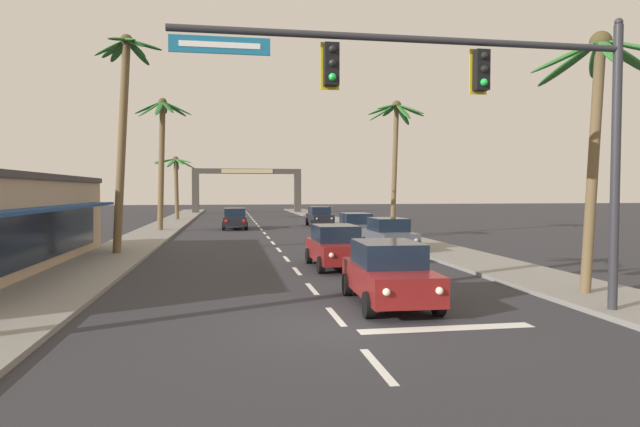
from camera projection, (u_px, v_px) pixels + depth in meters
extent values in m
plane|color=#2D2D33|center=(344.00, 326.00, 12.29)|extent=(220.00, 220.00, 0.00)
cube|color=gray|center=(401.00, 240.00, 33.28)|extent=(3.20, 110.00, 0.14)
cube|color=gray|center=(134.00, 244.00, 30.71)|extent=(3.20, 110.00, 0.14)
cube|color=silver|center=(378.00, 366.00, 9.48)|extent=(0.16, 2.00, 0.01)
cube|color=silver|center=(336.00, 316.00, 13.21)|extent=(0.16, 2.00, 0.01)
cube|color=silver|center=(312.00, 289.00, 16.94)|extent=(0.16, 2.00, 0.01)
cube|color=silver|center=(297.00, 271.00, 20.67)|extent=(0.16, 2.00, 0.01)
cube|color=silver|center=(286.00, 259.00, 24.40)|extent=(0.16, 2.00, 0.01)
cube|color=silver|center=(279.00, 250.00, 28.13)|extent=(0.16, 2.00, 0.01)
cube|color=silver|center=(273.00, 243.00, 31.86)|extent=(0.16, 2.00, 0.01)
cube|color=silver|center=(268.00, 237.00, 35.59)|extent=(0.16, 2.00, 0.01)
cube|color=silver|center=(264.00, 233.00, 39.32)|extent=(0.16, 2.00, 0.01)
cube|color=silver|center=(261.00, 229.00, 43.05)|extent=(0.16, 2.00, 0.01)
cube|color=silver|center=(259.00, 226.00, 46.78)|extent=(0.16, 2.00, 0.01)
cube|color=silver|center=(256.00, 224.00, 50.51)|extent=(0.16, 2.00, 0.01)
cube|color=silver|center=(255.00, 221.00, 54.24)|extent=(0.16, 2.00, 0.01)
cube|color=silver|center=(253.00, 219.00, 57.97)|extent=(0.16, 2.00, 0.01)
cube|color=silver|center=(251.00, 218.00, 61.70)|extent=(0.16, 2.00, 0.01)
cube|color=silver|center=(250.00, 216.00, 65.43)|extent=(0.16, 2.00, 0.01)
cube|color=silver|center=(249.00, 215.00, 69.16)|extent=(0.16, 2.00, 0.01)
cube|color=silver|center=(248.00, 214.00, 72.89)|extent=(0.16, 2.00, 0.01)
cube|color=silver|center=(247.00, 212.00, 76.62)|extent=(0.16, 2.00, 0.01)
cube|color=silver|center=(246.00, 211.00, 80.35)|extent=(0.16, 2.00, 0.01)
cube|color=silver|center=(447.00, 328.00, 12.06)|extent=(4.00, 0.44, 0.01)
cylinder|color=#2D2D33|center=(615.00, 171.00, 13.24)|extent=(0.22, 0.22, 7.03)
cylinder|color=#2D2D33|center=(408.00, 39.00, 12.25)|extent=(10.54, 0.16, 0.16)
sphere|color=#2D2D33|center=(619.00, 22.00, 13.10)|extent=(0.20, 0.20, 0.20)
cube|color=black|center=(481.00, 70.00, 12.55)|extent=(0.32, 0.26, 0.92)
sphere|color=black|center=(484.00, 56.00, 12.40)|extent=(0.17, 0.17, 0.17)
sphere|color=black|center=(484.00, 69.00, 12.41)|extent=(0.17, 0.17, 0.17)
sphere|color=#1EE54C|center=(484.00, 82.00, 12.42)|extent=(0.17, 0.17, 0.17)
cube|color=yellow|center=(478.00, 72.00, 12.71)|extent=(0.42, 0.03, 1.04)
cube|color=black|center=(331.00, 64.00, 11.97)|extent=(0.32, 0.26, 0.92)
sphere|color=black|center=(332.00, 49.00, 11.82)|extent=(0.17, 0.17, 0.17)
sphere|color=black|center=(332.00, 63.00, 11.83)|extent=(0.17, 0.17, 0.17)
sphere|color=#1EE54C|center=(332.00, 77.00, 11.84)|extent=(0.17, 0.17, 0.17)
cube|color=yellow|center=(330.00, 66.00, 12.13)|extent=(0.42, 0.03, 1.04)
cube|color=#196B93|center=(220.00, 45.00, 11.58)|extent=(2.13, 0.05, 0.36)
cube|color=white|center=(220.00, 45.00, 11.55)|extent=(1.70, 0.01, 0.12)
cube|color=maroon|center=(389.00, 280.00, 14.52)|extent=(1.91, 4.36, 0.72)
cube|color=black|center=(387.00, 253.00, 14.64)|extent=(1.68, 2.26, 0.64)
cylinder|color=black|center=(438.00, 303.00, 13.24)|extent=(0.24, 0.65, 0.64)
cylinder|color=black|center=(369.00, 305.00, 13.02)|extent=(0.24, 0.65, 0.64)
cylinder|color=black|center=(405.00, 283.00, 16.05)|extent=(0.24, 0.65, 0.64)
cylinder|color=black|center=(347.00, 285.00, 15.83)|extent=(0.24, 0.65, 0.64)
sphere|color=#F9EFC6|center=(440.00, 291.00, 12.45)|extent=(0.18, 0.18, 0.18)
sphere|color=#F9EFC6|center=(387.00, 292.00, 12.29)|extent=(0.18, 0.18, 0.18)
cube|color=red|center=(392.00, 265.00, 16.74)|extent=(0.24, 0.07, 0.20)
cube|color=red|center=(349.00, 265.00, 16.57)|extent=(0.24, 0.07, 0.20)
cube|color=maroon|center=(336.00, 251.00, 21.57)|extent=(1.81, 4.32, 0.72)
cube|color=black|center=(335.00, 233.00, 21.69)|extent=(1.63, 2.22, 0.64)
cylinder|color=black|center=(366.00, 264.00, 20.35)|extent=(0.23, 0.64, 0.64)
cylinder|color=black|center=(321.00, 265.00, 20.04)|extent=(0.23, 0.64, 0.64)
cylinder|color=black|center=(349.00, 255.00, 23.14)|extent=(0.23, 0.64, 0.64)
cylinder|color=black|center=(309.00, 256.00, 22.83)|extent=(0.23, 0.64, 0.64)
sphere|color=#F9EFC6|center=(365.00, 254.00, 19.55)|extent=(0.18, 0.18, 0.18)
sphere|color=#F9EFC6|center=(331.00, 255.00, 19.33)|extent=(0.18, 0.18, 0.18)
cube|color=red|center=(341.00, 243.00, 23.81)|extent=(0.24, 0.06, 0.20)
cube|color=red|center=(311.00, 243.00, 23.58)|extent=(0.24, 0.06, 0.20)
cube|color=black|center=(235.00, 221.00, 43.29)|extent=(1.80, 4.32, 0.72)
cube|color=black|center=(235.00, 212.00, 43.12)|extent=(1.62, 2.22, 0.64)
cylinder|color=black|center=(224.00, 224.00, 44.57)|extent=(0.23, 0.64, 0.64)
cylinder|color=black|center=(245.00, 224.00, 44.84)|extent=(0.23, 0.64, 0.64)
cylinder|color=black|center=(224.00, 226.00, 41.77)|extent=(0.23, 0.64, 0.64)
cylinder|color=black|center=(246.00, 226.00, 42.04)|extent=(0.23, 0.64, 0.64)
sphere|color=#B2B2AD|center=(227.00, 218.00, 45.33)|extent=(0.18, 0.18, 0.18)
sphere|color=#B2B2AD|center=(242.00, 218.00, 45.53)|extent=(0.18, 0.18, 0.18)
cube|color=red|center=(226.00, 221.00, 41.05)|extent=(0.24, 0.06, 0.20)
cube|color=red|center=(244.00, 221.00, 41.26)|extent=(0.24, 0.06, 0.20)
cube|color=#4C515B|center=(389.00, 238.00, 27.17)|extent=(1.82, 4.32, 0.72)
cube|color=black|center=(388.00, 224.00, 27.29)|extent=(1.63, 2.22, 0.64)
cylinder|color=black|center=(415.00, 248.00, 25.94)|extent=(0.23, 0.64, 0.64)
cylinder|color=black|center=(380.00, 249.00, 25.64)|extent=(0.23, 0.64, 0.64)
cylinder|color=black|center=(397.00, 242.00, 28.73)|extent=(0.23, 0.64, 0.64)
cylinder|color=black|center=(365.00, 243.00, 28.43)|extent=(0.23, 0.64, 0.64)
sphere|color=#B2B2AD|center=(416.00, 240.00, 25.14)|extent=(0.18, 0.18, 0.18)
sphere|color=#B2B2AD|center=(390.00, 241.00, 24.92)|extent=(0.18, 0.18, 0.18)
cube|color=red|center=(389.00, 233.00, 29.41)|extent=(0.24, 0.06, 0.20)
cube|color=red|center=(365.00, 233.00, 29.17)|extent=(0.24, 0.06, 0.20)
cube|color=#4C515B|center=(356.00, 230.00, 33.22)|extent=(1.78, 4.31, 0.72)
cube|color=black|center=(356.00, 218.00, 33.34)|extent=(1.61, 2.21, 0.64)
cylinder|color=black|center=(376.00, 237.00, 31.98)|extent=(0.22, 0.64, 0.64)
cylinder|color=black|center=(347.00, 238.00, 31.70)|extent=(0.22, 0.64, 0.64)
cylinder|color=black|center=(364.00, 234.00, 34.78)|extent=(0.22, 0.64, 0.64)
cylinder|color=black|center=(338.00, 234.00, 34.50)|extent=(0.22, 0.64, 0.64)
sphere|color=#B2B2AD|center=(375.00, 231.00, 31.18)|extent=(0.18, 0.18, 0.18)
sphere|color=#B2B2AD|center=(354.00, 231.00, 30.98)|extent=(0.18, 0.18, 0.18)
cube|color=red|center=(359.00, 226.00, 35.46)|extent=(0.24, 0.06, 0.20)
cube|color=red|center=(339.00, 226.00, 35.24)|extent=(0.24, 0.06, 0.20)
cube|color=black|center=(320.00, 218.00, 46.85)|extent=(1.82, 4.32, 0.72)
cube|color=black|center=(319.00, 210.00, 46.97)|extent=(1.63, 2.22, 0.64)
cylinder|color=black|center=(333.00, 223.00, 45.62)|extent=(0.23, 0.64, 0.64)
cylinder|color=black|center=(313.00, 224.00, 45.32)|extent=(0.23, 0.64, 0.64)
cylinder|color=black|center=(326.00, 221.00, 48.41)|extent=(0.23, 0.64, 0.64)
cylinder|color=black|center=(307.00, 222.00, 48.11)|extent=(0.23, 0.64, 0.64)
sphere|color=#B2B2AD|center=(332.00, 219.00, 44.82)|extent=(0.18, 0.18, 0.18)
sphere|color=#B2B2AD|center=(317.00, 219.00, 44.60)|extent=(0.18, 0.18, 0.18)
cube|color=red|center=(323.00, 216.00, 49.09)|extent=(0.24, 0.06, 0.20)
cube|color=red|center=(308.00, 216.00, 48.85)|extent=(0.24, 0.06, 0.20)
cylinder|color=brown|center=(122.00, 149.00, 25.42)|extent=(0.96, 0.38, 9.94)
ellipsoid|color=#2D702D|center=(145.00, 45.00, 25.50)|extent=(1.66, 0.61, 0.51)
ellipsoid|color=#2D702D|center=(138.00, 53.00, 25.87)|extent=(1.21, 1.37, 1.03)
ellipsoid|color=#2D702D|center=(136.00, 49.00, 26.03)|extent=(1.00, 1.63, 0.61)
ellipsoid|color=#2D702D|center=(119.00, 51.00, 25.74)|extent=(1.26, 1.40, 0.93)
ellipsoid|color=#2D702D|center=(114.00, 49.00, 25.55)|extent=(1.52, 1.15, 0.83)
ellipsoid|color=#2D702D|center=(111.00, 48.00, 25.02)|extent=(1.52, 0.69, 0.98)
ellipsoid|color=#2D702D|center=(118.00, 39.00, 24.48)|extent=(0.89, 1.67, 0.51)
ellipsoid|color=#2D702D|center=(130.00, 40.00, 24.58)|extent=(0.94, 1.66, 0.51)
ellipsoid|color=#2D702D|center=(135.00, 43.00, 24.75)|extent=(1.28, 1.49, 0.71)
sphere|color=#4C4223|center=(126.00, 41.00, 25.26)|extent=(0.60, 0.60, 0.60)
cylinder|color=brown|center=(161.00, 167.00, 40.44)|extent=(0.72, 0.42, 9.55)
ellipsoid|color=#236028|center=(177.00, 108.00, 40.38)|extent=(2.20, 0.57, 1.12)
ellipsoid|color=#236028|center=(175.00, 109.00, 41.13)|extent=(1.90, 1.80, 1.02)
ellipsoid|color=#236028|center=(164.00, 108.00, 41.38)|extent=(0.44, 2.30, 0.74)
ellipsoid|color=#236028|center=(149.00, 108.00, 40.37)|extent=(2.24, 0.93, 1.03)
ellipsoid|color=#236028|center=(151.00, 109.00, 39.61)|extent=(1.88, 1.48, 1.43)
ellipsoid|color=#236028|center=(159.00, 108.00, 39.32)|extent=(0.66, 2.06, 1.40)
ellipsoid|color=#236028|center=(168.00, 107.00, 39.45)|extent=(1.31, 2.09, 1.22)
sphere|color=#4C4223|center=(163.00, 102.00, 40.26)|extent=(0.60, 0.60, 0.60)
cylinder|color=brown|center=(176.00, 190.00, 55.47)|extent=(0.50, 0.41, 6.19)
ellipsoid|color=#2D702D|center=(185.00, 164.00, 55.30)|extent=(2.11, 0.82, 1.16)
ellipsoid|color=#2D702D|center=(185.00, 164.00, 55.97)|extent=(2.06, 1.35, 1.05)
ellipsoid|color=#2D702D|center=(177.00, 164.00, 56.34)|extent=(0.43, 2.07, 1.17)
ellipsoid|color=#2D702D|center=(171.00, 163.00, 56.17)|extent=(1.41, 2.09, 0.91)
ellipsoid|color=#2D702D|center=(165.00, 161.00, 55.36)|extent=(2.26, 0.81, 0.67)
ellipsoid|color=#2D702D|center=(165.00, 161.00, 54.74)|extent=(2.22, 1.24, 0.59)
ellipsoid|color=#2D702D|center=(172.00, 162.00, 54.31)|extent=(1.01, 2.16, 0.99)
ellipsoid|color=#2D702D|center=(179.00, 162.00, 54.44)|extent=(1.25, 2.17, 0.79)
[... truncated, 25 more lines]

